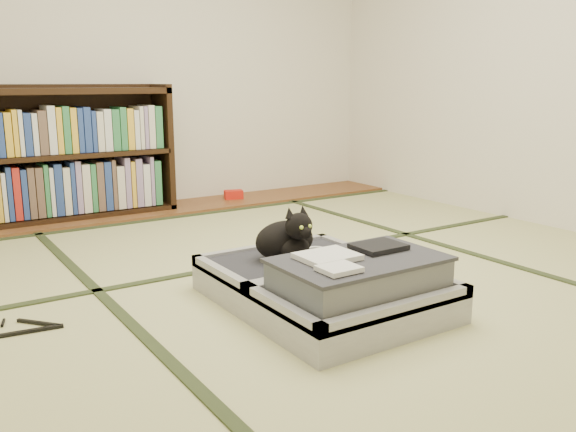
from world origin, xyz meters
TOP-DOWN VIEW (x-y plane):
  - floor at (0.00, 0.00)m, footprint 4.50×4.50m
  - wood_strip at (0.00, 2.00)m, footprint 4.00×0.50m
  - red_item at (0.61, 2.03)m, footprint 0.17×0.13m
  - tatami_borders at (0.00, 0.49)m, footprint 4.00×4.50m
  - bookcase at (-0.71, 2.07)m, footprint 1.51×0.35m
  - suitcase at (-0.21, -0.37)m, footprint 0.78×1.03m
  - cat at (-0.23, -0.08)m, footprint 0.34×0.35m
  - cable_coil at (-0.05, -0.05)m, footprint 0.11×0.11m
  - hanger at (-1.44, 0.10)m, footprint 0.42×0.21m

SIDE VIEW (x-z plane):
  - floor at x=0.00m, z-range 0.00..0.00m
  - tatami_borders at x=0.00m, z-range 0.00..0.01m
  - hanger at x=-1.44m, z-range 0.00..0.01m
  - wood_strip at x=0.00m, z-range 0.00..0.02m
  - red_item at x=0.61m, z-range 0.02..0.09m
  - suitcase at x=-0.21m, z-range -0.04..0.26m
  - cable_coil at x=-0.05m, z-range 0.15..0.17m
  - cat at x=-0.23m, z-range 0.11..0.39m
  - bookcase at x=-0.71m, z-range -0.03..0.94m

